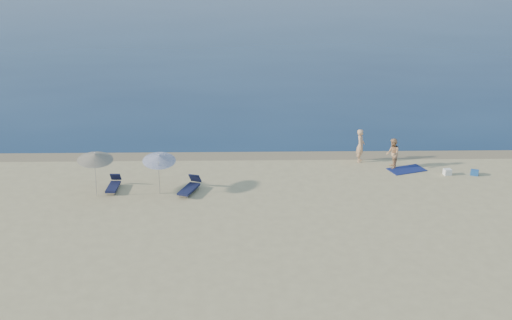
{
  "coord_description": "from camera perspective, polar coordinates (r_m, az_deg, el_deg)",
  "views": [
    {
      "loc": [
        -4.01,
        -15.26,
        12.78
      ],
      "look_at": [
        -3.43,
        16.0,
        1.0
      ],
      "focal_mm": 45.0,
      "sensor_mm": 36.0,
      "label": 1
    }
  ],
  "objects": [
    {
      "name": "lounger_right",
      "position": [
        32.07,
        -5.89,
        -2.41
      ],
      "size": [
        1.13,
        1.83,
        0.77
      ],
      "rotation": [
        0.0,
        0.0,
        -0.35
      ],
      "color": "#161A3C",
      "rests_on": "ground"
    },
    {
      "name": "wet_sand_strip",
      "position": [
        37.16,
        5.2,
        0.44
      ],
      "size": [
        240.0,
        1.6,
        0.0
      ],
      "primitive_type": "cube",
      "color": "#847254",
      "rests_on": "ground"
    },
    {
      "name": "umbrella_near",
      "position": [
        31.7,
        -8.61,
        0.16
      ],
      "size": [
        1.89,
        1.91,
        2.16
      ],
      "rotation": [
        0.0,
        0.0,
        0.17
      ],
      "color": "silver",
      "rests_on": "ground"
    },
    {
      "name": "person_left",
      "position": [
        36.21,
        9.27,
        1.28
      ],
      "size": [
        0.62,
        0.78,
        1.88
      ],
      "primitive_type": "imported",
      "rotation": [
        0.0,
        0.0,
        1.3
      ],
      "color": "tan",
      "rests_on": "ground"
    },
    {
      "name": "lounger_left",
      "position": [
        33.01,
        -12.55,
        -2.18
      ],
      "size": [
        0.55,
        1.58,
        0.69
      ],
      "rotation": [
        0.0,
        0.0,
        -0.03
      ],
      "color": "#161A3C",
      "rests_on": "ground"
    },
    {
      "name": "person_right",
      "position": [
        35.6,
        12.06,
        0.57
      ],
      "size": [
        0.69,
        0.86,
        1.67
      ],
      "primitive_type": "imported",
      "rotation": [
        0.0,
        0.0,
        -1.65
      ],
      "color": "tan",
      "rests_on": "ground"
    },
    {
      "name": "beach_towel",
      "position": [
        35.77,
        13.24,
        -0.84
      ],
      "size": [
        2.18,
        1.66,
        0.03
      ],
      "primitive_type": "cube",
      "rotation": [
        0.0,
        0.0,
        0.34
      ],
      "color": "#101951",
      "rests_on": "ground"
    },
    {
      "name": "white_bag",
      "position": [
        35.59,
        16.65,
        -1.03
      ],
      "size": [
        0.43,
        0.38,
        0.33
      ],
      "primitive_type": "cube",
      "rotation": [
        0.0,
        0.0,
        0.15
      ],
      "color": "white",
      "rests_on": "ground"
    },
    {
      "name": "umbrella_far",
      "position": [
        31.92,
        -14.11,
        0.28
      ],
      "size": [
        2.29,
        2.3,
        2.34
      ],
      "rotation": [
        0.0,
        0.0,
        0.41
      ],
      "color": "silver",
      "rests_on": "ground"
    },
    {
      "name": "blue_cooler",
      "position": [
        36.01,
        18.85,
        -1.06
      ],
      "size": [
        0.49,
        0.43,
        0.29
      ],
      "primitive_type": "cube",
      "rotation": [
        0.0,
        0.0,
        -0.42
      ],
      "color": "#1E56A6",
      "rests_on": "ground"
    }
  ]
}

